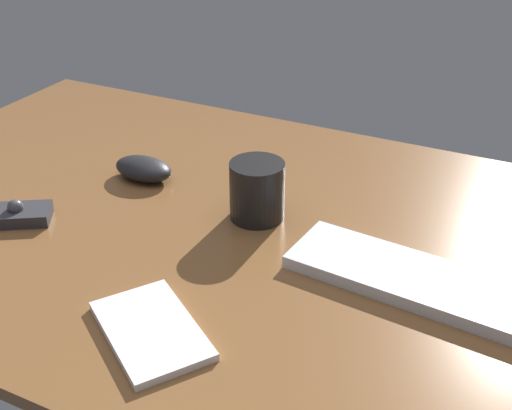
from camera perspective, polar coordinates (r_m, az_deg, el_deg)
The scene contains 6 objects.
desk at distance 104.69cm, azimuth -1.20°, elevation -2.36°, with size 140.00×84.00×2.00cm, color brown.
keyboard at distance 93.16cm, azimuth 14.50°, elevation -6.55°, with size 38.88×11.36×1.87cm, color silver.
computer_mouse at distance 119.26cm, azimuth -9.47°, elevation 3.05°, with size 10.93×6.67×3.74cm, color black.
media_remote at distance 112.30cm, azimuth -20.65°, elevation -0.81°, with size 15.86×12.86×3.70cm.
coffee_mug at distance 104.62cm, azimuth 0.09°, elevation 1.22°, with size 8.59×8.59×9.36cm, color black.
notepad at distance 84.61cm, azimuth -8.84°, elevation -10.41°, with size 16.71×10.31×1.06cm, color white.
Camera 1 is at (41.46, -78.47, 56.53)cm, focal length 47.42 mm.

